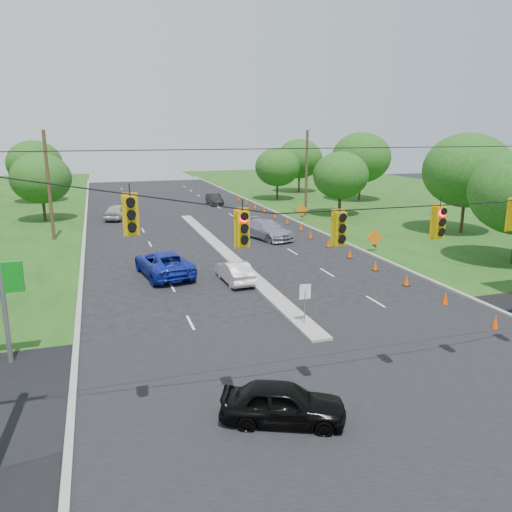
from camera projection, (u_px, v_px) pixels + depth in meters
name	position (u px, v px, depth m)	size (l,w,h in m)	color
ground	(370.00, 387.00, 17.79)	(160.00, 160.00, 0.00)	black
cross_street	(370.00, 387.00, 17.79)	(160.00, 14.00, 0.02)	black
curb_left	(84.00, 238.00, 42.53)	(0.25, 110.00, 0.16)	gray
curb_right	(303.00, 225.00, 48.49)	(0.25, 110.00, 0.16)	gray
median	(225.00, 254.00, 37.19)	(1.00, 34.00, 0.18)	gray
median_sign	(305.00, 297.00, 22.98)	(0.55, 0.06, 2.05)	gray
signal_span	(394.00, 259.00, 15.64)	(25.60, 0.32, 9.00)	#422D1C
utility_pole_far_left	(49.00, 186.00, 40.73)	(0.28, 0.28, 9.00)	#422D1C
utility_pole_far_right	(306.00, 174.00, 52.73)	(0.28, 0.28, 9.00)	#422D1C
cone_0	(495.00, 322.00, 22.90)	(0.32, 0.32, 0.70)	#FF4600
cone_1	(445.00, 298.00, 26.14)	(0.32, 0.32, 0.70)	#FF4600
cone_2	(406.00, 280.00, 29.37)	(0.32, 0.32, 0.70)	#FF4600
cone_3	(375.00, 265.00, 32.60)	(0.32, 0.32, 0.70)	#FF4600
cone_4	(350.00, 253.00, 35.84)	(0.32, 0.32, 0.70)	#FF4600
cone_5	(328.00, 243.00, 39.07)	(0.32, 0.32, 0.70)	#FF4600
cone_6	(310.00, 235.00, 42.31)	(0.32, 0.32, 0.70)	#FF4600
cone_7	(301.00, 227.00, 45.72)	(0.32, 0.32, 0.70)	#FF4600
cone_8	(287.00, 221.00, 48.95)	(0.32, 0.32, 0.70)	#FF4600
cone_9	(275.00, 215.00, 52.19)	(0.32, 0.32, 0.70)	#FF4600
cone_10	(264.00, 210.00, 55.42)	(0.32, 0.32, 0.70)	#FF4600
cone_11	(255.00, 206.00, 58.66)	(0.32, 0.32, 0.70)	#FF4600
cone_12	(246.00, 202.00, 61.89)	(0.32, 0.32, 0.70)	#FF4600
cone_13	(239.00, 198.00, 65.13)	(0.32, 0.32, 0.70)	#FF4600
work_sign_1	(375.00, 238.00, 37.34)	(1.27, 0.58, 1.37)	black
work_sign_2	(302.00, 211.00, 50.28)	(1.27, 0.58, 1.37)	black
tree_5	(41.00, 178.00, 49.56)	(5.88, 5.88, 6.86)	black
tree_6	(35.00, 163.00, 62.69)	(6.72, 6.72, 7.84)	black
tree_8	(467.00, 170.00, 43.26)	(7.56, 7.56, 8.82)	black
tree_9	(341.00, 175.00, 52.88)	(5.88, 5.88, 6.86)	black
tree_10	(361.00, 158.00, 64.18)	(7.56, 7.56, 8.82)	black
tree_11	(299.00, 159.00, 73.31)	(6.72, 6.72, 7.84)	black
tree_12	(277.00, 167.00, 65.22)	(5.88, 5.88, 6.86)	black
black_sedan	(283.00, 403.00, 15.48)	(1.57, 3.90, 1.33)	black
white_sedan	(235.00, 272.00, 30.04)	(1.37, 3.93, 1.29)	silver
blue_pickup	(164.00, 263.00, 31.39)	(2.67, 5.79, 1.61)	#15259C
silver_car_far	(267.00, 229.00, 42.20)	(2.25, 5.53, 1.60)	gray
silver_car_oncoming	(119.00, 212.00, 51.58)	(1.90, 4.72, 1.61)	#ADADAD
dark_car_receding	(214.00, 199.00, 62.00)	(1.45, 4.16, 1.37)	black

